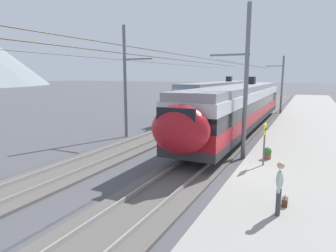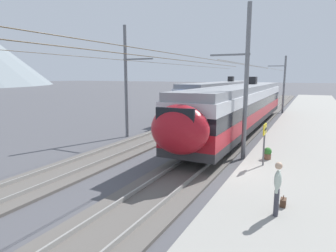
# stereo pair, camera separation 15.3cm
# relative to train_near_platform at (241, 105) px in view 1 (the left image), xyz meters

# --- Properties ---
(ground_plane) EXTENTS (400.00, 400.00, 0.00)m
(ground_plane) POSITION_rel_train_near_platform_xyz_m (-11.23, -1.53, -2.23)
(ground_plane) COLOR #4C4C51
(platform_slab) EXTENTS (120.00, 6.65, 0.39)m
(platform_slab) POSITION_rel_train_near_platform_xyz_m (-11.23, -5.60, -2.03)
(platform_slab) COLOR gray
(platform_slab) RESTS_ON ground
(track_near) EXTENTS (120.00, 3.00, 0.28)m
(track_near) POSITION_rel_train_near_platform_xyz_m (-11.23, -0.00, -2.16)
(track_near) COLOR #5B5651
(track_near) RESTS_ON ground
(track_far) EXTENTS (120.00, 3.00, 0.28)m
(track_far) POSITION_rel_train_near_platform_xyz_m (-11.23, 5.25, -2.16)
(track_far) COLOR #5B5651
(track_far) RESTS_ON ground
(train_near_platform) EXTENTS (26.60, 3.02, 4.27)m
(train_near_platform) POSITION_rel_train_near_platform_xyz_m (0.00, 0.00, 0.00)
(train_near_platform) COLOR #2D2D30
(train_near_platform) RESTS_ON track_near
(train_far_track) EXTENTS (26.26, 2.99, 4.27)m
(train_far_track) POSITION_rel_train_near_platform_xyz_m (12.46, 5.25, -0.00)
(train_far_track) COLOR #2D2D30
(train_far_track) RESTS_ON track_far
(catenary_mast_mid) EXTENTS (44.01, 2.21, 8.43)m
(catenary_mast_mid) POSITION_rel_train_near_platform_xyz_m (-7.99, -1.78, 2.11)
(catenary_mast_mid) COLOR slate
(catenary_mast_mid) RESTS_ON ground
(catenary_mast_east) EXTENTS (44.01, 2.21, 7.05)m
(catenary_mast_east) POSITION_rel_train_near_platform_xyz_m (14.90, -1.76, 1.53)
(catenary_mast_east) COLOR slate
(catenary_mast_east) RESTS_ON ground
(catenary_mast_far_side) EXTENTS (44.01, 2.47, 8.27)m
(catenary_mast_far_side) POSITION_rel_train_near_platform_xyz_m (-5.81, 7.26, 2.06)
(catenary_mast_far_side) COLOR slate
(catenary_mast_far_side) RESTS_ON ground
(platform_sign) EXTENTS (0.70, 0.08, 2.01)m
(platform_sign) POSITION_rel_train_near_platform_xyz_m (-10.05, -3.29, -0.36)
(platform_sign) COLOR #59595B
(platform_sign) RESTS_ON platform_slab
(passenger_walking) EXTENTS (0.53, 0.22, 1.69)m
(passenger_walking) POSITION_rel_train_near_platform_xyz_m (-15.15, -4.44, -0.89)
(passenger_walking) COLOR #383842
(passenger_walking) RESTS_ON platform_slab
(handbag_beside_passenger) EXTENTS (0.32, 0.18, 0.38)m
(handbag_beside_passenger) POSITION_rel_train_near_platform_xyz_m (-14.40, -4.58, -1.70)
(handbag_beside_passenger) COLOR #472D1E
(handbag_beside_passenger) RESTS_ON platform_slab
(potted_plant_platform_edge) EXTENTS (0.41, 0.41, 0.61)m
(potted_plant_platform_edge) POSITION_rel_train_near_platform_xyz_m (-8.86, -3.33, -1.51)
(potted_plant_platform_edge) COLOR brown
(potted_plant_platform_edge) RESTS_ON platform_slab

